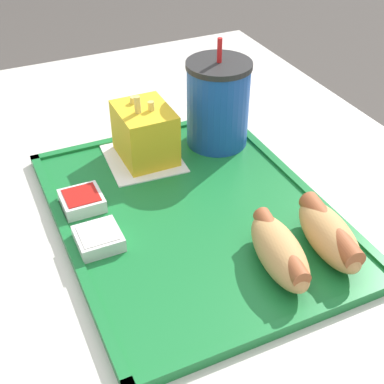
# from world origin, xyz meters

# --- Properties ---
(food_tray) EXTENTS (0.42, 0.33, 0.01)m
(food_tray) POSITION_xyz_m (-0.02, 0.02, 0.74)
(food_tray) COLOR #197233
(food_tray) RESTS_ON dining_table
(paper_napkin) EXTENTS (0.13, 0.11, 0.00)m
(paper_napkin) POSITION_xyz_m (-0.17, 0.01, 0.74)
(paper_napkin) COLOR white
(paper_napkin) RESTS_ON food_tray
(soda_cup) EXTENTS (0.10, 0.10, 0.16)m
(soda_cup) POSITION_xyz_m (-0.16, 0.13, 0.81)
(soda_cup) COLOR #194CA5
(soda_cup) RESTS_ON food_tray
(hot_dog_far) EXTENTS (0.13, 0.06, 0.05)m
(hot_dog_far) POSITION_xyz_m (0.11, 0.14, 0.77)
(hot_dog_far) COLOR tan
(hot_dog_far) RESTS_ON food_tray
(hot_dog_near) EXTENTS (0.13, 0.07, 0.05)m
(hot_dog_near) POSITION_xyz_m (0.11, 0.07, 0.76)
(hot_dog_near) COLOR tan
(hot_dog_near) RESTS_ON food_tray
(fries_carton) EXTENTS (0.09, 0.07, 0.10)m
(fries_carton) POSITION_xyz_m (-0.17, 0.01, 0.78)
(fries_carton) COLOR gold
(fries_carton) RESTS_ON food_tray
(sauce_cup_mayo) EXTENTS (0.05, 0.05, 0.02)m
(sauce_cup_mayo) POSITION_xyz_m (-0.01, -0.10, 0.75)
(sauce_cup_mayo) COLOR silver
(sauce_cup_mayo) RESTS_ON food_tray
(sauce_cup_ketchup) EXTENTS (0.05, 0.05, 0.02)m
(sauce_cup_ketchup) POSITION_xyz_m (-0.09, -0.10, 0.75)
(sauce_cup_ketchup) COLOR silver
(sauce_cup_ketchup) RESTS_ON food_tray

